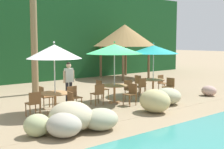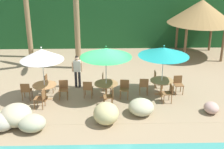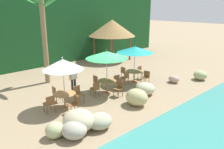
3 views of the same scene
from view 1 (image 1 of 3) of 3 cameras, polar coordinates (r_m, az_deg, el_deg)
name	(u,v)px [view 1 (image 1 of 3)]	position (r m, az deg, el deg)	size (l,w,h in m)	color
ground_plane	(111,102)	(13.19, -0.26, -5.08)	(120.00, 120.00, 0.00)	#937F60
terrace_deck	(111,102)	(13.19, -0.26, -5.07)	(18.00, 5.20, 0.01)	#937F60
foliage_backdrop	(20,34)	(20.69, -16.43, 7.14)	(28.00, 2.40, 6.00)	#194C23
rock_seawall	(108,112)	(9.87, -0.78, -6.89)	(15.31, 2.20, 0.86)	#ACA593
umbrella_white	(54,52)	(11.14, -10.55, 4.15)	(1.94, 1.94, 2.57)	silver
dining_table_white	(55,96)	(11.30, -10.38, -3.93)	(1.10, 1.10, 0.74)	#A37547
chair_white_seaward	(74,96)	(11.84, -7.05, -3.91)	(0.43, 0.44, 0.87)	brown
chair_white_inland	(44,96)	(12.07, -12.31, -3.82)	(0.48, 0.47, 0.87)	brown
chair_white_left	(34,102)	(10.89, -14.14, -4.96)	(0.43, 0.44, 0.87)	brown
chair_white_right	(68,103)	(10.59, -8.15, -5.14)	(0.47, 0.47, 0.87)	brown
umbrella_green	(114,49)	(12.83, 0.45, 4.69)	(2.35, 2.35, 2.56)	silver
dining_table_green	(114,88)	(12.98, 0.45, -2.51)	(1.10, 1.10, 0.74)	#A37547
chair_green_seaward	(130,89)	(13.55, 3.26, -2.59)	(0.47, 0.48, 0.87)	brown
chair_green_inland	(101,88)	(13.63, -2.02, -2.53)	(0.45, 0.44, 0.87)	brown
chair_green_left	(98,93)	(12.47, -2.55, -3.35)	(0.46, 0.47, 0.87)	brown
chair_green_right	(131,93)	(12.49, 3.52, -3.34)	(0.46, 0.46, 0.87)	brown
umbrella_teal	(154,49)	(14.88, 7.63, 4.58)	(2.36, 2.36, 2.48)	silver
dining_table_teal	(153,82)	(15.01, 7.54, -1.37)	(1.10, 1.10, 0.74)	#A37547
chair_teal_seaward	(162,82)	(15.74, 9.21, -1.41)	(0.45, 0.46, 0.87)	brown
chair_teal_inland	(139,82)	(15.55, 5.05, -1.45)	(0.44, 0.43, 0.87)	brown
chair_teal_left	(141,86)	(14.40, 5.26, -2.07)	(0.46, 0.46, 0.87)	brown
chair_teal_right	(169,86)	(14.61, 10.43, -2.03)	(0.47, 0.47, 0.87)	brown
palm_tree_second	(33,15)	(15.46, -14.29, 10.56)	(3.49, 3.58, 5.75)	olive
palapa_hut	(125,36)	(21.52, 2.34, 7.15)	(4.28, 4.28, 3.68)	brown
waiter_in_white	(69,79)	(13.11, -7.92, -0.84)	(0.52, 0.23, 1.70)	#232328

